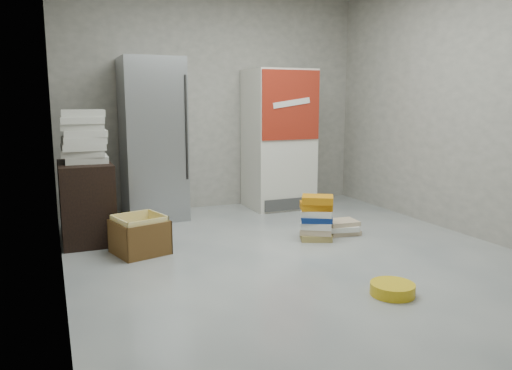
{
  "coord_description": "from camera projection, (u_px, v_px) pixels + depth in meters",
  "views": [
    {
      "loc": [
        -2.04,
        -3.81,
        1.42
      ],
      "look_at": [
        -0.16,
        0.7,
        0.58
      ],
      "focal_mm": 35.0,
      "sensor_mm": 36.0,
      "label": 1
    }
  ],
  "objects": [
    {
      "name": "phonebook_stack_main",
      "position": [
        316.0,
        218.0,
        5.08
      ],
      "size": [
        0.4,
        0.38,
        0.46
      ],
      "rotation": [
        0.0,
        0.0,
        -0.43
      ],
      "color": "#9D8849",
      "rests_on": "ground"
    },
    {
      "name": "room_shell",
      "position": [
        306.0,
        54.0,
        4.18
      ],
      "size": [
        4.04,
        5.04,
        2.82
      ],
      "color": "#ABA49A",
      "rests_on": "ground"
    },
    {
      "name": "ground",
      "position": [
        303.0,
        259.0,
        4.48
      ],
      "size": [
        5.0,
        5.0,
        0.0
      ],
      "primitive_type": "plane",
      "color": "#B1B0AC",
      "rests_on": "ground"
    },
    {
      "name": "bucket_lid",
      "position": [
        392.0,
        289.0,
        3.67
      ],
      "size": [
        0.39,
        0.39,
        0.09
      ],
      "primitive_type": "cylinder",
      "rotation": [
        0.0,
        0.0,
        -0.2
      ],
      "color": "yellow",
      "rests_on": "ground"
    },
    {
      "name": "wood_shelf",
      "position": [
        86.0,
        202.0,
        5.04
      ],
      "size": [
        0.5,
        0.8,
        0.8
      ],
      "primitive_type": "cube",
      "color": "black",
      "rests_on": "ground"
    },
    {
      "name": "supply_box_stack",
      "position": [
        84.0,
        136.0,
        4.93
      ],
      "size": [
        0.45,
        0.44,
        0.52
      ],
      "color": "silver",
      "rests_on": "wood_shelf"
    },
    {
      "name": "steel_fridge",
      "position": [
        153.0,
        139.0,
        5.92
      ],
      "size": [
        0.7,
        0.72,
        1.9
      ],
      "color": "#A5A7AD",
      "rests_on": "ground"
    },
    {
      "name": "phonebook_stack_side",
      "position": [
        342.0,
        227.0,
        5.32
      ],
      "size": [
        0.4,
        0.32,
        0.15
      ],
      "rotation": [
        0.0,
        0.0,
        -0.11
      ],
      "color": "tan",
      "rests_on": "ground"
    },
    {
      "name": "cardboard_box",
      "position": [
        140.0,
        238.0,
        4.65
      ],
      "size": [
        0.55,
        0.55,
        0.36
      ],
      "rotation": [
        0.0,
        0.0,
        0.28
      ],
      "color": "yellow",
      "rests_on": "ground"
    },
    {
      "name": "coke_cooler",
      "position": [
        279.0,
        139.0,
        6.55
      ],
      "size": [
        0.8,
        0.73,
        1.8
      ],
      "color": "silver",
      "rests_on": "ground"
    }
  ]
}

